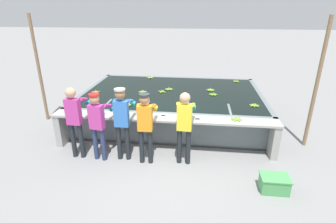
{
  "coord_description": "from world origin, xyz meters",
  "views": [
    {
      "loc": [
        0.82,
        -5.5,
        3.35
      ],
      "look_at": [
        0.0,
        1.27,
        0.62
      ],
      "focal_mm": 28.0,
      "sensor_mm": 36.0,
      "label": 1
    }
  ],
  "objects_px": {
    "worker_2": "(122,117)",
    "banana_bunch_floating_1": "(96,92)",
    "banana_bunch_floating_0": "(143,92)",
    "worker_1": "(98,121)",
    "worker_3": "(145,122)",
    "knife_0": "(200,119)",
    "support_post_left": "(39,70)",
    "banana_bunch_floating_5": "(213,94)",
    "banana_bunch_ledge_0": "(236,119)",
    "banana_bunch_floating_3": "(169,89)",
    "banana_bunch_floating_6": "(254,105)",
    "banana_bunch_floating_2": "(130,105)",
    "crate": "(274,184)",
    "banana_bunch_floating_9": "(150,78)",
    "support_post_right": "(316,86)",
    "worker_4": "(185,122)",
    "knife_1": "(166,115)",
    "worker_0": "(75,116)",
    "banana_bunch_floating_4": "(211,90)",
    "banana_bunch_floating_8": "(236,81)"
  },
  "relations": [
    {
      "from": "worker_2",
      "to": "support_post_right",
      "type": "distance_m",
      "value": 4.66
    },
    {
      "from": "banana_bunch_floating_1",
      "to": "worker_1",
      "type": "bearing_deg",
      "value": -67.55
    },
    {
      "from": "crate",
      "to": "support_post_left",
      "type": "bearing_deg",
      "value": 156.16
    },
    {
      "from": "worker_0",
      "to": "banana_bunch_floating_4",
      "type": "distance_m",
      "value": 4.27
    },
    {
      "from": "banana_bunch_floating_0",
      "to": "banana_bunch_floating_1",
      "type": "relative_size",
      "value": 1.01
    },
    {
      "from": "banana_bunch_floating_2",
      "to": "banana_bunch_floating_9",
      "type": "xyz_separation_m",
      "value": [
        0.02,
        2.94,
        0.0
      ]
    },
    {
      "from": "worker_4",
      "to": "banana_bunch_floating_2",
      "type": "distance_m",
      "value": 1.96
    },
    {
      "from": "banana_bunch_floating_2",
      "to": "crate",
      "type": "distance_m",
      "value": 3.99
    },
    {
      "from": "worker_3",
      "to": "banana_bunch_floating_5",
      "type": "relative_size",
      "value": 5.93
    },
    {
      "from": "worker_1",
      "to": "banana_bunch_floating_5",
      "type": "height_order",
      "value": "worker_1"
    },
    {
      "from": "banana_bunch_floating_1",
      "to": "banana_bunch_floating_5",
      "type": "distance_m",
      "value": 3.61
    },
    {
      "from": "banana_bunch_floating_3",
      "to": "knife_1",
      "type": "xyz_separation_m",
      "value": [
        0.18,
        -2.15,
        -0.01
      ]
    },
    {
      "from": "support_post_left",
      "to": "banana_bunch_ledge_0",
      "type": "bearing_deg",
      "value": -14.06
    },
    {
      "from": "worker_4",
      "to": "support_post_left",
      "type": "xyz_separation_m",
      "value": [
        -4.49,
        1.97,
        0.58
      ]
    },
    {
      "from": "banana_bunch_floating_3",
      "to": "banana_bunch_ledge_0",
      "type": "xyz_separation_m",
      "value": [
        1.85,
        -2.21,
        0.0
      ]
    },
    {
      "from": "worker_1",
      "to": "crate",
      "type": "xyz_separation_m",
      "value": [
        3.76,
        -0.74,
        -0.82
      ]
    },
    {
      "from": "worker_1",
      "to": "worker_3",
      "type": "xyz_separation_m",
      "value": [
        1.09,
        -0.0,
        0.03
      ]
    },
    {
      "from": "knife_1",
      "to": "support_post_left",
      "type": "height_order",
      "value": "support_post_left"
    },
    {
      "from": "banana_bunch_floating_2",
      "to": "support_post_right",
      "type": "relative_size",
      "value": 0.09
    },
    {
      "from": "worker_1",
      "to": "banana_bunch_floating_6",
      "type": "bearing_deg",
      "value": 23.69
    },
    {
      "from": "banana_bunch_floating_1",
      "to": "banana_bunch_floating_9",
      "type": "bearing_deg",
      "value": 55.06
    },
    {
      "from": "banana_bunch_floating_1",
      "to": "knife_1",
      "type": "distance_m",
      "value": 2.89
    },
    {
      "from": "knife_1",
      "to": "worker_4",
      "type": "bearing_deg",
      "value": -51.27
    },
    {
      "from": "knife_0",
      "to": "worker_0",
      "type": "bearing_deg",
      "value": -169.7
    },
    {
      "from": "banana_bunch_floating_9",
      "to": "knife_1",
      "type": "distance_m",
      "value": 3.69
    },
    {
      "from": "worker_0",
      "to": "banana_bunch_floating_1",
      "type": "bearing_deg",
      "value": 99.79
    },
    {
      "from": "banana_bunch_floating_2",
      "to": "banana_bunch_floating_8",
      "type": "xyz_separation_m",
      "value": [
        3.13,
        2.78,
        0.0
      ]
    },
    {
      "from": "worker_2",
      "to": "banana_bunch_floating_1",
      "type": "bearing_deg",
      "value": 124.1
    },
    {
      "from": "worker_0",
      "to": "banana_bunch_floating_6",
      "type": "height_order",
      "value": "worker_0"
    },
    {
      "from": "banana_bunch_floating_0",
      "to": "worker_1",
      "type": "bearing_deg",
      "value": -101.59
    },
    {
      "from": "banana_bunch_floating_9",
      "to": "support_post_right",
      "type": "distance_m",
      "value": 5.51
    },
    {
      "from": "banana_bunch_floating_6",
      "to": "knife_1",
      "type": "bearing_deg",
      "value": -157.13
    },
    {
      "from": "banana_bunch_floating_2",
      "to": "banana_bunch_floating_3",
      "type": "xyz_separation_m",
      "value": [
        0.88,
        1.56,
        -0.0
      ]
    },
    {
      "from": "banana_bunch_floating_9",
      "to": "banana_bunch_floating_0",
      "type": "bearing_deg",
      "value": -87.14
    },
    {
      "from": "banana_bunch_floating_4",
      "to": "knife_1",
      "type": "xyz_separation_m",
      "value": [
        -1.14,
        -2.23,
        -0.01
      ]
    },
    {
      "from": "crate",
      "to": "worker_2",
      "type": "bearing_deg",
      "value": 165.72
    },
    {
      "from": "banana_bunch_floating_3",
      "to": "banana_bunch_floating_6",
      "type": "bearing_deg",
      "value": -26.22
    },
    {
      "from": "worker_4",
      "to": "worker_2",
      "type": "bearing_deg",
      "value": 179.75
    },
    {
      "from": "worker_4",
      "to": "support_post_left",
      "type": "bearing_deg",
      "value": 156.29
    },
    {
      "from": "worker_3",
      "to": "banana_bunch_floating_8",
      "type": "distance_m",
      "value": 4.73
    },
    {
      "from": "banana_bunch_floating_3",
      "to": "knife_0",
      "type": "distance_m",
      "value": 2.49
    },
    {
      "from": "worker_3",
      "to": "knife_0",
      "type": "height_order",
      "value": "worker_3"
    },
    {
      "from": "worker_3",
      "to": "knife_0",
      "type": "distance_m",
      "value": 1.33
    },
    {
      "from": "knife_1",
      "to": "crate",
      "type": "distance_m",
      "value": 2.8
    },
    {
      "from": "banana_bunch_floating_5",
      "to": "support_post_left",
      "type": "relative_size",
      "value": 0.09
    },
    {
      "from": "worker_1",
      "to": "support_post_left",
      "type": "distance_m",
      "value": 3.32
    },
    {
      "from": "banana_bunch_floating_4",
      "to": "support_post_left",
      "type": "relative_size",
      "value": 0.09
    },
    {
      "from": "banana_bunch_floating_4",
      "to": "banana_bunch_ledge_0",
      "type": "bearing_deg",
      "value": -76.95
    },
    {
      "from": "banana_bunch_floating_4",
      "to": "banana_bunch_floating_2",
      "type": "bearing_deg",
      "value": -143.44
    },
    {
      "from": "worker_3",
      "to": "banana_bunch_floating_0",
      "type": "relative_size",
      "value": 5.91
    }
  ]
}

